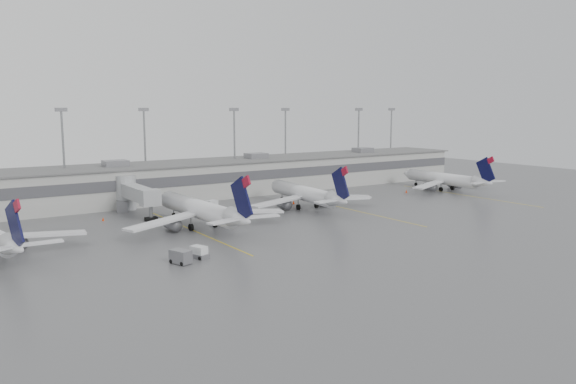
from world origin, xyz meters
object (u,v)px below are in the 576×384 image
jet_mid_right (306,193)px  jet_far_right (445,179)px  jet_mid_left (201,209)px  baggage_tug (199,253)px

jet_mid_right → jet_far_right: 44.13m
jet_mid_left → jet_far_right: size_ratio=1.11×
jet_mid_right → baggage_tug: (-34.88, -23.28, -2.48)m
jet_mid_right → baggage_tug: bearing=-140.7°
jet_mid_left → jet_far_right: (70.36, 7.27, -0.33)m
jet_far_right → baggage_tug: size_ratio=9.88×
jet_far_right → baggage_tug: 82.81m
jet_mid_left → baggage_tug: size_ratio=10.99×
jet_mid_left → baggage_tug: bearing=-118.3°
jet_mid_right → jet_far_right: jet_mid_right is taller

